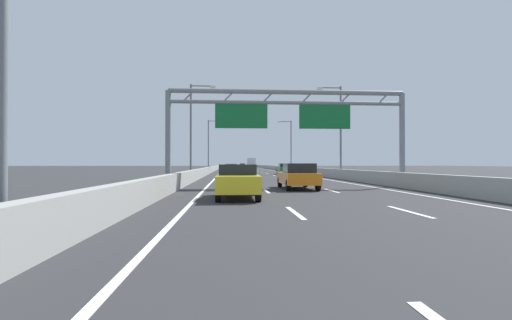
{
  "coord_description": "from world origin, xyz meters",
  "views": [
    {
      "loc": [
        -3.8,
        0.99,
        1.52
      ],
      "look_at": [
        0.31,
        59.82,
        2.03
      ],
      "focal_mm": 26.63,
      "sensor_mm": 36.0,
      "label": 1
    }
  ],
  "objects": [
    {
      "name": "ground_plane",
      "position": [
        0.0,
        100.0,
        0.0
      ],
      "size": [
        260.0,
        260.0,
        0.0
      ],
      "primitive_type": "plane",
      "color": "#2D2D30"
    },
    {
      "name": "lane_dash_left_17",
      "position": [
        -1.8,
        156.5,
        0.01
      ],
      "size": [
        0.16,
        3.0,
        0.01
      ],
      "primitive_type": "cube",
      "color": "white",
      "rests_on": "ground_plane"
    },
    {
      "name": "lane_dash_left_11",
      "position": [
        -1.8,
        102.5,
        0.01
      ],
      "size": [
        0.16,
        3.0,
        0.01
      ],
      "primitive_type": "cube",
      "color": "white",
      "rests_on": "ground_plane"
    },
    {
      "name": "streetlamp_right_far",
      "position": [
        7.47,
        71.34,
        5.4
      ],
      "size": [
        2.58,
        0.28,
        9.5
      ],
      "color": "slate",
      "rests_on": "ground_plane"
    },
    {
      "name": "lane_dash_right_4",
      "position": [
        1.8,
        39.5,
        0.01
      ],
      "size": [
        0.16,
        3.0,
        0.01
      ],
      "primitive_type": "cube",
      "color": "white",
      "rests_on": "ground_plane"
    },
    {
      "name": "blue_car",
      "position": [
        -3.57,
        57.19,
        0.74
      ],
      "size": [
        1.9,
        4.55,
        1.44
      ],
      "color": "#2347AD",
      "rests_on": "ground_plane"
    },
    {
      "name": "lane_dash_left_3",
      "position": [
        -1.8,
        30.5,
        0.01
      ],
      "size": [
        0.16,
        3.0,
        0.01
      ],
      "primitive_type": "cube",
      "color": "white",
      "rests_on": "ground_plane"
    },
    {
      "name": "lane_dash_right_12",
      "position": [
        1.8,
        111.5,
        0.01
      ],
      "size": [
        0.16,
        3.0,
        0.01
      ],
      "primitive_type": "cube",
      "color": "white",
      "rests_on": "ground_plane"
    },
    {
      "name": "streetlamp_left_far",
      "position": [
        -7.47,
        71.34,
        5.4
      ],
      "size": [
        2.58,
        0.28,
        9.5
      ],
      "color": "slate",
      "rests_on": "ground_plane"
    },
    {
      "name": "yellow_car",
      "position": [
        -3.46,
        17.46,
        0.76
      ],
      "size": [
        1.78,
        4.21,
        1.47
      ],
      "color": "yellow",
      "rests_on": "ground_plane"
    },
    {
      "name": "barrier_left",
      "position": [
        -6.9,
        110.0,
        0.47
      ],
      "size": [
        0.45,
        220.0,
        0.95
      ],
      "color": "#9E9E99",
      "rests_on": "ground_plane"
    },
    {
      "name": "orange_car",
      "position": [
        0.22,
        23.15,
        0.76
      ],
      "size": [
        1.86,
        4.62,
        1.52
      ],
      "color": "orange",
      "rests_on": "ground_plane"
    },
    {
      "name": "lane_dash_right_6",
      "position": [
        1.8,
        57.5,
        0.01
      ],
      "size": [
        0.16,
        3.0,
        0.01
      ],
      "primitive_type": "cube",
      "color": "white",
      "rests_on": "ground_plane"
    },
    {
      "name": "sign_gantry",
      "position": [
        -0.07,
        25.61,
        4.8
      ],
      "size": [
        15.83,
        0.36,
        6.36
      ],
      "color": "gray",
      "rests_on": "ground_plane"
    },
    {
      "name": "lane_dash_right_16",
      "position": [
        1.8,
        147.5,
        0.01
      ],
      "size": [
        0.16,
        3.0,
        0.01
      ],
      "primitive_type": "cube",
      "color": "white",
      "rests_on": "ground_plane"
    },
    {
      "name": "lane_dash_left_4",
      "position": [
        -1.8,
        39.5,
        0.01
      ],
      "size": [
        0.16,
        3.0,
        0.01
      ],
      "primitive_type": "cube",
      "color": "white",
      "rests_on": "ground_plane"
    },
    {
      "name": "lane_dash_right_5",
      "position": [
        1.8,
        48.5,
        0.01
      ],
      "size": [
        0.16,
        3.0,
        0.01
      ],
      "primitive_type": "cube",
      "color": "white",
      "rests_on": "ground_plane"
    },
    {
      "name": "lane_dash_left_6",
      "position": [
        -1.8,
        57.5,
        0.01
      ],
      "size": [
        0.16,
        3.0,
        0.01
      ],
      "primitive_type": "cube",
      "color": "white",
      "rests_on": "ground_plane"
    },
    {
      "name": "box_truck",
      "position": [
        3.4,
        126.49,
        1.73
      ],
      "size": [
        2.45,
        7.51,
        3.19
      ],
      "color": "#194799",
      "rests_on": "ground_plane"
    },
    {
      "name": "lane_dash_left_16",
      "position": [
        -1.8,
        147.5,
        0.01
      ],
      "size": [
        0.16,
        3.0,
        0.01
      ],
      "primitive_type": "cube",
      "color": "white",
      "rests_on": "ground_plane"
    },
    {
      "name": "lane_dash_left_12",
      "position": [
        -1.8,
        111.5,
        0.01
      ],
      "size": [
        0.16,
        3.0,
        0.01
      ],
      "primitive_type": "cube",
      "color": "white",
      "rests_on": "ground_plane"
    },
    {
      "name": "lane_dash_right_13",
      "position": [
        1.8,
        120.5,
        0.01
      ],
      "size": [
        0.16,
        3.0,
        0.01
      ],
      "primitive_type": "cube",
      "color": "white",
      "rests_on": "ground_plane"
    },
    {
      "name": "lane_dash_right_1",
      "position": [
        1.8,
        12.5,
        0.01
      ],
      "size": [
        0.16,
        3.0,
        0.01
      ],
      "primitive_type": "cube",
      "color": "white",
      "rests_on": "ground_plane"
    },
    {
      "name": "lane_dash_left_7",
      "position": [
        -1.8,
        66.5,
        0.01
      ],
      "size": [
        0.16,
        3.0,
        0.01
      ],
      "primitive_type": "cube",
      "color": "white",
      "rests_on": "ground_plane"
    },
    {
      "name": "lane_dash_right_10",
      "position": [
        1.8,
        93.5,
        0.01
      ],
      "size": [
        0.16,
        3.0,
        0.01
      ],
      "primitive_type": "cube",
      "color": "white",
      "rests_on": "ground_plane"
    },
    {
      "name": "lane_dash_left_14",
      "position": [
        -1.8,
        129.5,
        0.01
      ],
      "size": [
        0.16,
        3.0,
        0.01
      ],
      "primitive_type": "cube",
      "color": "white",
      "rests_on": "ground_plane"
    },
    {
      "name": "lane_dash_left_13",
      "position": [
        -1.8,
        120.5,
        0.01
      ],
      "size": [
        0.16,
        3.0,
        0.01
      ],
      "primitive_type": "cube",
      "color": "white",
      "rests_on": "ground_plane"
    },
    {
      "name": "lane_dash_right_8",
      "position": [
        1.8,
        75.5,
        0.01
      ],
      "size": [
        0.16,
        3.0,
        0.01
      ],
      "primitive_type": "cube",
      "color": "white",
      "rests_on": "ground_plane"
    },
    {
      "name": "black_car",
      "position": [
        -0.07,
        111.87,
        0.77
      ],
      "size": [
        1.7,
        4.27,
        1.48
      ],
      "color": "black",
      "rests_on": "ground_plane"
    },
    {
      "name": "lane_dash_left_5",
      "position": [
        -1.8,
        48.5,
        0.01
      ],
      "size": [
        0.16,
        3.0,
        0.01
      ],
      "primitive_type": "cube",
      "color": "white",
      "rests_on": "ground_plane"
    },
    {
      "name": "streetlamp_right_mid",
      "position": [
        7.47,
        39.55,
        5.4
      ],
      "size": [
        2.58,
        0.28,
        9.5
      ],
      "color": "slate",
      "rests_on": "ground_plane"
    },
    {
      "name": "lane_dash_right_11",
      "position": [
        1.8,
        102.5,
        0.01
      ],
      "size": [
        0.16,
        3.0,
        0.01
      ],
      "primitive_type": "cube",
      "color": "white",
      "rests_on": "ground_plane"
    },
    {
      "name": "edge_line_left",
      "position": [
        -5.25,
        88.0,
        0.01
      ],
      "size": [
        0.16,
        176.0,
        0.01
      ],
      "primitive_type": "cube",
      "color": "white",
      "rests_on": "ground_plane"
    },
    {
      "name": "lane_dash_right_9",
      "position": [
        1.8,
        84.5,
        0.01
      ],
      "size": [
        0.16,
        3.0,
        0.01
      ],
      "primitive_type": "cube",
      "color": "white",
      "rests_on": "ground_plane"
    },
    {
      "name": "lane_dash_right_2",
      "position": [
        1.8,
        21.5,
        0.01
      ],
      "size": [
        0.16,
        3.0,
        0.01
      ],
      "primitive_type": "cube",
      "color": "white",
      "rests_on": "ground_plane"
    },
    {
      "name": "lane_dash_left_10",
      "position": [
        -1.8,
        93.5,
        0.01
      ],
      "size": [
        0.16,
        3.0,
        0.01
      ],
      "primitive_type": "cube",
      "color": "white",
      "rests_on": "ground_plane"
    },
    {
      "name": "lane_dash_left_8",
      "position": [
        -1.8,
        75.5,
        0.01
      ],
      "size": [
        0.16,
        3.0,
        0.01
      ],
      "primitive_type": "cube",
      "color": "white",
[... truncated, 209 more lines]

